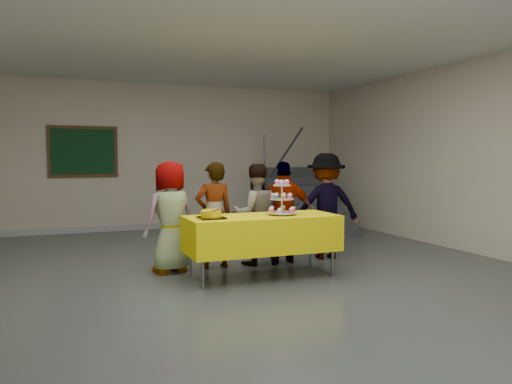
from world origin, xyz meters
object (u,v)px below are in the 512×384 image
noticeboard (83,152)px  schoolchild_b (214,215)px  schoolchild_a (171,217)px  schoolchild_e (326,206)px  cupcake_stand (282,201)px  schoolchild_c (255,214)px  bear_cake (211,214)px  schoolchild_d (285,212)px  bake_table (262,233)px  staircase (295,205)px

noticeboard → schoolchild_b: bearing=-69.5°
schoolchild_a → schoolchild_e: 2.32m
cupcake_stand → schoolchild_a: size_ratio=0.31×
cupcake_stand → schoolchild_c: (-0.07, 0.74, -0.24)m
cupcake_stand → schoolchild_c: 0.78m
bear_cake → noticeboard: size_ratio=0.28×
schoolchild_d → bake_table: bearing=64.1°
schoolchild_a → schoolchild_d: size_ratio=1.01×
bake_table → bear_cake: bearing=-175.7°
schoolchild_a → bear_cake: bearing=94.2°
bear_cake → schoolchild_b: schoolchild_b is taller
cupcake_stand → schoolchild_a: bearing=150.3°
bake_table → schoolchild_a: schoolchild_a is taller
schoolchild_c → staircase: bearing=-120.4°
schoolchild_a → schoolchild_c: (1.19, 0.02, -0.02)m
cupcake_stand → schoolchild_d: (0.37, 0.70, -0.23)m
schoolchild_b → noticeboard: bearing=-72.8°
schoolchild_e → staircase: (1.00, 3.07, -0.29)m
cupcake_stand → schoolchild_b: size_ratio=0.31×
bake_table → cupcake_stand: bearing=-3.3°
schoolchild_e → noticeboard: (-3.20, 3.90, 0.83)m
schoolchild_d → schoolchild_e: bearing=-158.9°
schoolchild_d → noticeboard: noticeboard is taller
schoolchild_e → noticeboard: size_ratio=1.19×
schoolchild_b → staircase: staircase is taller
cupcake_stand → noticeboard: bearing=114.6°
noticeboard → cupcake_stand: bearing=-65.4°
cupcake_stand → schoolchild_d: schoolchild_d is taller
noticeboard → bake_table: bearing=-68.1°
bake_table → schoolchild_d: schoolchild_d is taller
staircase → schoolchild_e: bearing=-108.1°
bake_table → schoolchild_c: 0.77m
schoolchild_b → bear_cake: bearing=67.7°
schoolchild_e → noticeboard: 5.11m
bear_cake → schoolchild_a: schoolchild_a is taller
staircase → schoolchild_b: bearing=-131.5°
bear_cake → schoolchild_e: (1.99, 0.79, -0.05)m
bake_table → noticeboard: bearing=111.9°
bake_table → schoolchild_a: (-0.99, 0.70, 0.17)m
bake_table → staircase: size_ratio=0.78×
schoolchild_b → schoolchild_d: (1.03, -0.03, 0.00)m
bake_table → schoolchild_a: bearing=144.8°
bake_table → schoolchild_b: 0.84m
schoolchild_b → schoolchild_e: (1.73, 0.03, 0.06)m
schoolchild_b → schoolchild_c: size_ratio=1.02×
schoolchild_d → noticeboard: size_ratio=1.10×
bake_table → schoolchild_d: size_ratio=1.31×
schoolchild_c → schoolchild_d: schoolchild_d is taller
bear_cake → schoolchild_a: 0.83m
schoolchild_c → schoolchild_d: bearing=179.4°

